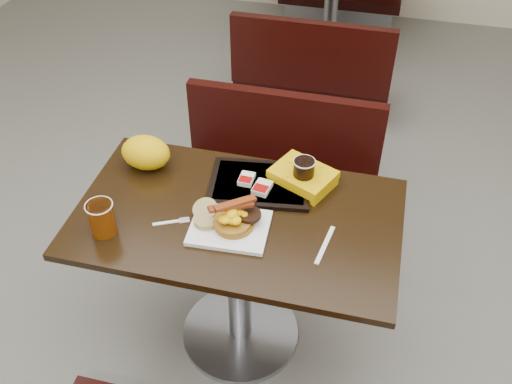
% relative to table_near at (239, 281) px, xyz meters
% --- Properties ---
extents(floor, '(6.00, 7.00, 0.01)m').
position_rel_table_near_xyz_m(floor, '(0.00, 0.00, -0.38)').
color(floor, gray).
rests_on(floor, ground).
extents(table_near, '(1.20, 0.70, 0.75)m').
position_rel_table_near_xyz_m(table_near, '(0.00, 0.00, 0.00)').
color(table_near, black).
rests_on(table_near, floor).
extents(bench_near_n, '(1.00, 0.46, 0.72)m').
position_rel_table_near_xyz_m(bench_near_n, '(0.00, 0.70, -0.02)').
color(bench_near_n, black).
rests_on(bench_near_n, floor).
extents(table_far, '(1.20, 0.70, 0.75)m').
position_rel_table_near_xyz_m(table_far, '(0.00, 2.60, 0.00)').
color(table_far, black).
rests_on(table_far, floor).
extents(bench_far_s, '(1.00, 0.46, 0.72)m').
position_rel_table_near_xyz_m(bench_far_s, '(0.00, 1.90, -0.02)').
color(bench_far_s, black).
rests_on(bench_far_s, floor).
extents(platter, '(0.29, 0.23, 0.02)m').
position_rel_table_near_xyz_m(platter, '(-0.01, -0.08, 0.38)').
color(platter, white).
rests_on(platter, table_near).
extents(pancake_stack, '(0.16, 0.16, 0.03)m').
position_rel_table_near_xyz_m(pancake_stack, '(0.01, -0.07, 0.41)').
color(pancake_stack, '#9D701A').
rests_on(pancake_stack, platter).
extents(sausage_patty, '(0.10, 0.10, 0.01)m').
position_rel_table_near_xyz_m(sausage_patty, '(0.06, -0.04, 0.43)').
color(sausage_patty, black).
rests_on(sausage_patty, pancake_stack).
extents(scrambled_eggs, '(0.10, 0.09, 0.05)m').
position_rel_table_near_xyz_m(scrambled_eggs, '(0.00, -0.08, 0.44)').
color(scrambled_eggs, '#FFB605').
rests_on(scrambled_eggs, pancake_stack).
extents(bacon_strips, '(0.18, 0.15, 0.01)m').
position_rel_table_near_xyz_m(bacon_strips, '(-0.00, -0.06, 0.48)').
color(bacon_strips, '#4F0805').
rests_on(bacon_strips, scrambled_eggs).
extents(muffin_bottom, '(0.10, 0.10, 0.02)m').
position_rel_table_near_xyz_m(muffin_bottom, '(-0.09, -0.08, 0.40)').
color(muffin_bottom, tan).
rests_on(muffin_bottom, platter).
extents(muffin_top, '(0.11, 0.11, 0.05)m').
position_rel_table_near_xyz_m(muffin_top, '(-0.11, -0.04, 0.41)').
color(muffin_top, tan).
rests_on(muffin_top, platter).
extents(coffee_cup_near, '(0.12, 0.12, 0.13)m').
position_rel_table_near_xyz_m(coffee_cup_near, '(-0.44, -0.19, 0.44)').
color(coffee_cup_near, '#993F05').
rests_on(coffee_cup_near, table_near).
extents(fork, '(0.13, 0.08, 0.00)m').
position_rel_table_near_xyz_m(fork, '(-0.24, -0.10, 0.38)').
color(fork, white).
rests_on(fork, table_near).
extents(knife, '(0.05, 0.19, 0.00)m').
position_rel_table_near_xyz_m(knife, '(0.34, -0.07, 0.38)').
color(knife, white).
rests_on(knife, table_near).
extents(condiment_syrup, '(0.04, 0.04, 0.01)m').
position_rel_table_near_xyz_m(condiment_syrup, '(0.02, -0.03, 0.38)').
color(condiment_syrup, red).
rests_on(condiment_syrup, table_near).
extents(tray, '(0.42, 0.33, 0.02)m').
position_rel_table_near_xyz_m(tray, '(0.04, 0.18, 0.38)').
color(tray, black).
rests_on(tray, table_near).
extents(hashbrown_sleeve_left, '(0.06, 0.08, 0.02)m').
position_rel_table_near_xyz_m(hashbrown_sleeve_left, '(-0.01, 0.18, 0.40)').
color(hashbrown_sleeve_left, silver).
rests_on(hashbrown_sleeve_left, tray).
extents(hashbrown_sleeve_right, '(0.07, 0.09, 0.02)m').
position_rel_table_near_xyz_m(hashbrown_sleeve_right, '(0.06, 0.14, 0.40)').
color(hashbrown_sleeve_right, silver).
rests_on(hashbrown_sleeve_right, tray).
extents(coffee_cup_far, '(0.09, 0.09, 0.11)m').
position_rel_table_near_xyz_m(coffee_cup_far, '(0.21, 0.21, 0.45)').
color(coffee_cup_far, black).
rests_on(coffee_cup_far, tray).
extents(clamshell, '(0.28, 0.25, 0.06)m').
position_rel_table_near_xyz_m(clamshell, '(0.20, 0.23, 0.41)').
color(clamshell, '#DBA503').
rests_on(clamshell, table_near).
extents(paper_bag, '(0.24, 0.20, 0.14)m').
position_rel_table_near_xyz_m(paper_bag, '(-0.43, 0.19, 0.44)').
color(paper_bag, '#E09D07').
rests_on(paper_bag, table_near).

